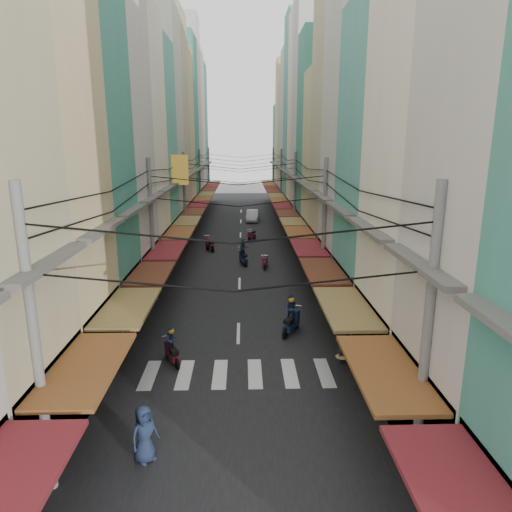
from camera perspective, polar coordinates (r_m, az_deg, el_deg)
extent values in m
plane|color=slate|center=(24.30, -2.18, -7.75)|extent=(160.00, 160.00, 0.00)
cube|color=black|center=(43.50, -1.96, 2.12)|extent=(10.00, 80.00, 0.02)
cube|color=slate|center=(44.02, -10.46, 2.06)|extent=(3.00, 80.00, 0.06)
cube|color=slate|center=(43.94, 6.55, 2.18)|extent=(3.00, 80.00, 0.06)
cube|color=silver|center=(19.22, -13.16, -14.27)|extent=(0.55, 2.40, 0.01)
cube|color=silver|center=(18.99, -8.89, -14.41)|extent=(0.55, 2.40, 0.01)
cube|color=silver|center=(18.87, -4.53, -14.48)|extent=(0.55, 2.40, 0.01)
cube|color=silver|center=(18.85, -0.13, -14.46)|extent=(0.55, 2.40, 0.01)
cube|color=silver|center=(18.93, 4.24, -14.36)|extent=(0.55, 2.40, 0.01)
cube|color=silver|center=(19.12, 8.55, -14.19)|extent=(0.55, 2.40, 0.01)
cube|color=black|center=(14.96, -25.71, -17.25)|extent=(1.20, 4.53, 3.20)
cube|color=brown|center=(13.77, -20.49, -12.88)|extent=(1.80, 4.34, 0.12)
cube|color=#595651|center=(12.98, -24.34, -0.72)|extent=(0.50, 4.24, 0.15)
cube|color=#CCB47F|center=(18.30, -28.88, 8.83)|extent=(6.00, 4.70, 15.81)
cube|color=black|center=(18.84, -19.96, -10.05)|extent=(1.20, 4.52, 3.20)
cube|color=olive|center=(17.91, -15.75, -6.16)|extent=(1.80, 4.33, 0.12)
cube|color=#595651|center=(17.31, -18.50, 3.26)|extent=(0.50, 4.23, 0.15)
cube|color=teal|center=(22.38, -24.13, 14.42)|extent=(6.00, 4.30, 19.25)
cube|color=black|center=(22.84, -16.51, -5.51)|extent=(1.20, 4.13, 3.20)
cube|color=#5B2B1A|center=(22.08, -13.00, -2.14)|extent=(1.80, 3.96, 0.12)
cube|color=#595651|center=(21.60, -15.13, 5.53)|extent=(0.50, 3.87, 0.15)
cube|color=beige|center=(26.85, -20.43, 16.31)|extent=(6.00, 5.14, 20.93)
cube|color=black|center=(27.21, -14.04, -2.20)|extent=(1.20, 4.94, 3.20)
cube|color=maroon|center=(26.57, -11.06, 0.70)|extent=(1.80, 4.73, 0.12)
cube|color=#595651|center=(26.17, -12.78, 7.09)|extent=(0.50, 4.63, 0.15)
cube|color=#F1E5CC|center=(31.65, -17.23, 12.91)|extent=(6.00, 4.95, 17.43)
cube|color=black|center=(31.99, -12.17, 0.33)|extent=(1.20, 4.75, 3.20)
cube|color=brown|center=(31.45, -9.61, 2.83)|extent=(1.80, 4.56, 0.12)
cube|color=#595651|center=(31.11, -11.03, 8.24)|extent=(0.50, 4.46, 0.15)
cube|color=#55A597|center=(36.49, -15.09, 12.25)|extent=(6.00, 4.99, 16.32)
cube|color=black|center=(36.77, -10.80, 2.18)|extent=(1.20, 4.80, 3.20)
cube|color=olive|center=(36.30, -8.56, 4.37)|extent=(1.80, 4.60, 0.12)
cube|color=#595651|center=(36.01, -9.77, 9.06)|extent=(0.50, 4.50, 0.15)
cube|color=beige|center=(41.26, -13.82, 17.05)|extent=(6.00, 4.65, 22.87)
cube|color=black|center=(41.44, -9.77, 3.56)|extent=(1.20, 4.46, 3.20)
cube|color=#5B2B1A|center=(41.03, -7.77, 5.51)|extent=(1.80, 4.27, 0.12)
cube|color=#595651|center=(40.77, -8.83, 9.67)|extent=(0.50, 4.18, 0.15)
cube|color=tan|center=(45.88, -12.48, 15.35)|extent=(6.00, 4.89, 20.58)
cube|color=black|center=(46.10, -8.96, 4.65)|extent=(1.20, 4.70, 3.20)
cube|color=maroon|center=(45.73, -7.16, 6.41)|extent=(1.80, 4.50, 0.12)
cube|color=#595651|center=(45.50, -8.10, 10.14)|extent=(0.50, 4.40, 0.15)
cube|color=#CCB47F|center=(50.50, -11.41, 14.04)|extent=(6.00, 4.52, 18.44)
cube|color=black|center=(50.72, -8.31, 5.52)|extent=(1.20, 4.34, 3.20)
cube|color=brown|center=(50.38, -6.66, 7.12)|extent=(1.80, 4.16, 0.12)
cube|color=#595651|center=(50.17, -7.51, 10.51)|extent=(0.50, 4.07, 0.15)
cube|color=teal|center=(55.32, -10.61, 15.19)|extent=(6.00, 5.20, 20.63)
cube|color=black|center=(55.49, -7.74, 6.27)|extent=(1.20, 4.99, 3.20)
cube|color=olive|center=(55.19, -6.23, 7.74)|extent=(1.80, 4.78, 0.12)
cube|color=#595651|center=(54.99, -7.00, 10.83)|extent=(0.50, 4.68, 0.15)
cube|color=beige|center=(60.38, -9.93, 16.57)|extent=(6.00, 4.94, 23.70)
cube|color=black|center=(60.49, -7.25, 6.93)|extent=(1.20, 4.74, 3.20)
cube|color=#5B2B1A|center=(60.21, -5.86, 8.27)|extent=(1.80, 4.55, 0.12)
cube|color=#595651|center=(60.03, -6.56, 11.11)|extent=(0.50, 4.45, 0.15)
cube|color=#F1E5CC|center=(65.24, -9.25, 15.26)|extent=(6.00, 4.96, 21.12)
cube|color=black|center=(65.39, -6.84, 7.47)|extent=(1.20, 4.76, 3.20)
cube|color=maroon|center=(65.12, -5.55, 8.72)|extent=(1.80, 4.56, 0.12)
cube|color=#595651|center=(64.96, -6.19, 11.34)|extent=(0.50, 4.46, 0.15)
cube|color=#55A597|center=(70.19, -8.69, 14.69)|extent=(6.00, 5.04, 19.90)
cube|color=black|center=(70.34, -6.48, 7.94)|extent=(1.20, 4.84, 3.20)
cube|color=brown|center=(70.09, -5.28, 9.10)|extent=(1.80, 4.64, 0.12)
cube|color=#595651|center=(69.94, -5.88, 11.54)|extent=(0.50, 4.54, 0.15)
cube|color=#563F13|center=(34.92, -9.48, 10.57)|extent=(1.20, 0.40, 2.20)
cube|color=maroon|center=(9.78, 24.35, -25.47)|extent=(1.80, 3.90, 0.12)
cube|color=black|center=(14.42, 21.42, -18.02)|extent=(1.20, 4.54, 3.20)
cube|color=brown|center=(13.25, 15.83, -13.60)|extent=(1.80, 4.35, 0.12)
cube|color=#595651|center=(12.39, 19.62, -0.92)|extent=(0.50, 4.25, 0.15)
cube|color=#F1E5CC|center=(17.90, 25.56, 19.71)|extent=(6.00, 4.97, 22.38)
cube|color=black|center=(18.43, 15.58, -10.25)|extent=(1.20, 4.78, 3.20)
cube|color=olive|center=(17.52, 11.16, -6.33)|extent=(1.80, 4.58, 0.12)
cube|color=#595651|center=(16.89, 13.80, 3.33)|extent=(0.50, 4.48, 0.15)
cube|color=#55A597|center=(22.43, 18.79, 9.54)|extent=(6.00, 5.03, 15.08)
cube|color=black|center=(22.91, 11.96, -5.16)|extent=(1.20, 4.83, 3.20)
cube|color=#5B2B1A|center=(22.19, 8.37, -1.84)|extent=(1.80, 4.63, 0.12)
cube|color=#595651|center=(21.69, 10.35, 5.82)|extent=(0.50, 4.53, 0.15)
cube|color=beige|center=(27.10, 15.67, 17.40)|extent=(6.00, 4.79, 21.66)
cube|color=black|center=(27.48, 9.61, -1.80)|extent=(1.20, 4.60, 3.20)
cube|color=maroon|center=(26.88, 6.60, 1.03)|extent=(1.80, 4.41, 0.12)
cube|color=#595651|center=(26.47, 8.18, 7.37)|extent=(0.50, 4.31, 0.15)
cube|color=tan|center=(31.56, 13.06, 16.17)|extent=(6.00, 4.52, 20.74)
cube|color=black|center=(31.91, 8.02, 0.48)|extent=(1.20, 4.34, 3.20)
cube|color=brown|center=(31.40, 5.41, 2.95)|extent=(1.80, 4.16, 0.12)
cube|color=#595651|center=(31.05, 6.74, 8.39)|extent=(0.50, 4.07, 0.15)
cube|color=#CCB47F|center=(35.80, 11.03, 10.69)|extent=(6.00, 4.12, 14.13)
cube|color=black|center=(36.07, 6.90, 2.10)|extent=(1.20, 3.96, 3.20)
cube|color=olive|center=(35.62, 4.57, 4.30)|extent=(1.80, 3.79, 0.12)
cube|color=#595651|center=(35.31, 5.73, 9.10)|extent=(0.50, 3.71, 0.15)
cube|color=teal|center=(39.92, 9.80, 13.62)|extent=(6.00, 4.40, 17.68)
cube|color=black|center=(40.21, 6.02, 3.37)|extent=(1.20, 4.23, 3.20)
cube|color=#5B2B1A|center=(39.81, 3.92, 5.35)|extent=(1.80, 4.05, 0.12)
cube|color=#595651|center=(39.53, 4.94, 9.64)|extent=(0.50, 3.96, 0.15)
cube|color=beige|center=(44.42, 8.76, 16.86)|extent=(6.00, 4.64, 22.59)
cube|color=black|center=(44.63, 5.26, 4.45)|extent=(1.20, 4.45, 3.20)
cube|color=maroon|center=(44.26, 3.36, 6.24)|extent=(1.80, 4.26, 0.12)
cube|color=#595651|center=(44.01, 4.27, 10.11)|extent=(0.50, 4.17, 0.15)
cube|color=#F1E5CC|center=(48.64, 7.80, 15.85)|extent=(6.00, 4.00, 21.25)
cube|color=black|center=(48.86, 4.66, 5.30)|extent=(1.20, 3.84, 3.20)
cube|color=brown|center=(48.53, 2.92, 6.94)|extent=(1.80, 3.68, 0.12)
cube|color=#595651|center=(48.30, 3.75, 10.47)|extent=(0.50, 3.60, 0.15)
cube|color=#55A597|center=(53.11, 7.01, 16.29)|extent=(6.00, 5.01, 22.33)
cube|color=black|center=(53.29, 4.14, 6.04)|extent=(1.20, 4.81, 3.20)
cube|color=olive|center=(52.99, 2.54, 7.55)|extent=(1.80, 4.61, 0.12)
cube|color=#595651|center=(52.78, 3.29, 10.78)|extent=(0.50, 4.51, 0.15)
cube|color=beige|center=(58.03, 6.22, 14.83)|extent=(6.00, 5.00, 19.71)
cube|color=black|center=(58.23, 3.65, 6.74)|extent=(1.20, 4.80, 3.20)
cube|color=#5B2B1A|center=(57.95, 2.18, 8.11)|extent=(1.80, 4.60, 0.12)
cube|color=#595651|center=(57.76, 2.86, 11.07)|extent=(0.50, 4.50, 0.15)
cube|color=tan|center=(62.65, 5.60, 13.48)|extent=(6.00, 4.32, 16.86)
cube|color=black|center=(62.84, 3.26, 7.28)|extent=(1.20, 4.15, 3.20)
cube|color=maroon|center=(62.58, 1.90, 8.56)|extent=(1.80, 3.97, 0.12)
cube|color=#595651|center=(62.40, 2.53, 11.30)|extent=(0.50, 3.89, 0.15)
cube|color=#CCB47F|center=(66.95, 5.16, 14.86)|extent=(6.00, 4.33, 19.96)
cube|color=black|center=(67.12, 2.95, 7.72)|extent=(1.20, 4.16, 3.20)
cube|color=brown|center=(66.87, 1.67, 8.92)|extent=(1.80, 3.99, 0.12)
cube|color=#595651|center=(66.71, 2.26, 11.48)|extent=(0.50, 3.90, 0.15)
cube|color=teal|center=(71.54, 4.67, 12.56)|extent=(6.00, 4.88, 14.34)
cube|color=black|center=(71.68, 2.66, 8.13)|extent=(1.20, 4.68, 3.20)
cube|color=olive|center=(71.45, 1.46, 9.25)|extent=(1.80, 4.49, 0.12)
cube|color=#595651|center=(71.30, 2.00, 11.65)|extent=(0.50, 4.39, 0.15)
cylinder|color=slate|center=(12.74, -25.85, -10.19)|extent=(0.26, 0.26, 8.20)
cylinder|color=slate|center=(12.54, 20.52, -10.05)|extent=(0.26, 0.26, 8.20)
cylinder|color=slate|center=(26.53, -12.86, 3.02)|extent=(0.26, 0.26, 8.20)
cylinder|color=slate|center=(26.43, 8.49, 3.18)|extent=(0.26, 0.26, 8.20)
cylinder|color=slate|center=(41.18, -8.91, 7.05)|extent=(0.26, 0.26, 8.20)
cylinder|color=slate|center=(41.11, 4.88, 7.15)|extent=(0.26, 0.26, 8.20)
cylinder|color=slate|center=(56.01, -7.02, 8.94)|extent=(0.26, 0.26, 8.20)
cylinder|color=slate|center=(55.96, 3.15, 9.02)|extent=(0.26, 0.26, 8.20)
cylinder|color=slate|center=(70.91, -5.91, 10.04)|extent=(0.26, 0.26, 8.20)
cylinder|color=slate|center=(70.87, 2.14, 10.10)|extent=(0.26, 0.26, 8.20)
imported|color=silver|center=(53.51, -0.43, 4.38)|extent=(4.74, 2.12, 1.63)
imported|color=black|center=(22.19, 12.62, -10.30)|extent=(1.87, 1.25, 1.21)
cylinder|color=black|center=(20.38, -10.16, -11.72)|extent=(0.09, 0.47, 0.47)
cylinder|color=black|center=(19.35, -10.67, -13.23)|extent=(0.09, 0.47, 0.47)
cube|color=maroon|center=(19.80, -10.43, -12.08)|extent=(0.31, 1.04, 0.25)
cube|color=black|center=(19.48, -10.56, -11.66)|extent=(0.29, 0.50, 0.16)
cube|color=maroon|center=(20.15, -10.24, -10.93)|extent=(0.27, 0.25, 0.50)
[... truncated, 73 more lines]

